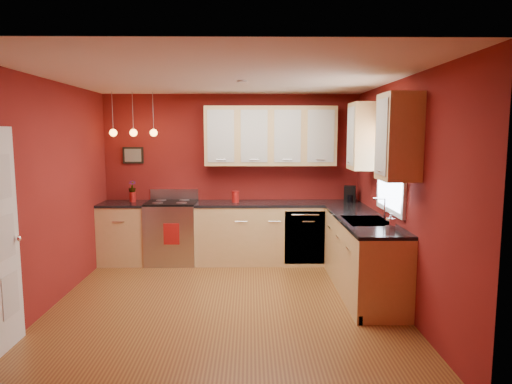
{
  "coord_description": "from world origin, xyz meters",
  "views": [
    {
      "loc": [
        0.29,
        -5.12,
        1.98
      ],
      "look_at": [
        0.37,
        1.0,
        1.2
      ],
      "focal_mm": 32.0,
      "sensor_mm": 36.0,
      "label": 1
    }
  ],
  "objects_px": {
    "coffee_maker": "(350,195)",
    "red_canister": "(235,197)",
    "sink": "(367,223)",
    "gas_range": "(172,232)",
    "soap_pump": "(391,221)"
  },
  "relations": [
    {
      "from": "gas_range",
      "to": "coffee_maker",
      "type": "xyz_separation_m",
      "value": [
        2.75,
        0.03,
        0.57
      ]
    },
    {
      "from": "sink",
      "to": "red_canister",
      "type": "relative_size",
      "value": 4.02
    },
    {
      "from": "sink",
      "to": "soap_pump",
      "type": "relative_size",
      "value": 4.08
    },
    {
      "from": "coffee_maker",
      "to": "red_canister",
      "type": "bearing_deg",
      "value": -163.34
    },
    {
      "from": "gas_range",
      "to": "coffee_maker",
      "type": "distance_m",
      "value": 2.81
    },
    {
      "from": "soap_pump",
      "to": "red_canister",
      "type": "bearing_deg",
      "value": 132.17
    },
    {
      "from": "gas_range",
      "to": "sink",
      "type": "distance_m",
      "value": 3.05
    },
    {
      "from": "red_canister",
      "to": "coffee_maker",
      "type": "xyz_separation_m",
      "value": [
        1.77,
        0.03,
        0.03
      ]
    },
    {
      "from": "soap_pump",
      "to": "sink",
      "type": "bearing_deg",
      "value": 107.24
    },
    {
      "from": "soap_pump",
      "to": "coffee_maker",
      "type": "bearing_deg",
      "value": 90.53
    },
    {
      "from": "soap_pump",
      "to": "gas_range",
      "type": "bearing_deg",
      "value": 144.59
    },
    {
      "from": "red_canister",
      "to": "sink",
      "type": "bearing_deg",
      "value": -42.52
    },
    {
      "from": "red_canister",
      "to": "gas_range",
      "type": "bearing_deg",
      "value": -179.87
    },
    {
      "from": "sink",
      "to": "coffee_maker",
      "type": "bearing_deg",
      "value": 85.28
    },
    {
      "from": "gas_range",
      "to": "sink",
      "type": "xyz_separation_m",
      "value": [
        2.62,
        -1.5,
        0.43
      ]
    }
  ]
}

